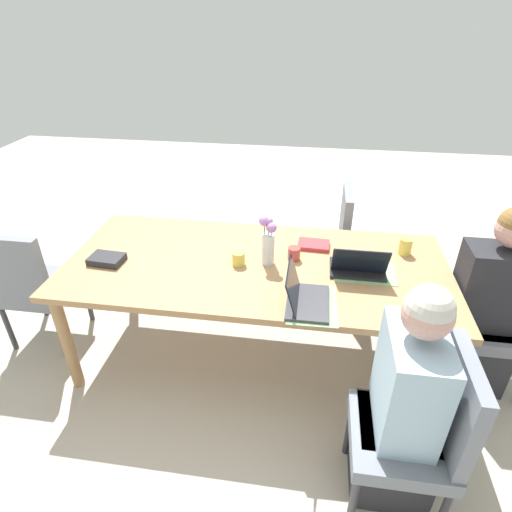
% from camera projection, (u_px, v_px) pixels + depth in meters
% --- Properties ---
extents(ground_plane, '(10.00, 10.00, 0.00)m').
position_uv_depth(ground_plane, '(256.00, 352.00, 2.93)').
color(ground_plane, '#B2A899').
extents(dining_table, '(2.31, 1.05, 0.73)m').
position_uv_depth(dining_table, '(256.00, 272.00, 2.59)').
color(dining_table, '#9E754C').
rests_on(dining_table, ground_plane).
extents(chair_far_left_near, '(0.44, 0.44, 0.90)m').
position_uv_depth(chair_far_left_near, '(421.00, 428.00, 1.83)').
color(chair_far_left_near, slate).
rests_on(chair_far_left_near, ground_plane).
extents(person_far_left_near, '(0.36, 0.40, 1.19)m').
position_uv_depth(person_far_left_near, '(402.00, 410.00, 1.88)').
color(person_far_left_near, '#2D2D33').
rests_on(person_far_left_near, ground_plane).
extents(chair_head_left_left_mid, '(0.44, 0.44, 0.90)m').
position_uv_depth(chair_head_left_left_mid, '(491.00, 308.00, 2.55)').
color(chair_head_left_left_mid, slate).
rests_on(chair_head_left_left_mid, ground_plane).
extents(person_head_left_left_mid, '(0.40, 0.36, 1.19)m').
position_uv_depth(person_head_left_left_mid, '(486.00, 311.00, 2.48)').
color(person_head_left_left_mid, '#2D2D33').
rests_on(person_head_left_left_mid, ground_plane).
extents(chair_near_left_far, '(0.44, 0.44, 0.90)m').
position_uv_depth(chair_near_left_far, '(358.00, 240.00, 3.29)').
color(chair_near_left_far, slate).
rests_on(chair_near_left_far, ground_plane).
extents(chair_head_right_right_near, '(0.44, 0.44, 0.90)m').
position_uv_depth(chair_head_right_right_near, '(32.00, 283.00, 2.79)').
color(chair_head_right_right_near, slate).
rests_on(chair_head_right_right_near, ground_plane).
extents(flower_vase, '(0.11, 0.09, 0.32)m').
position_uv_depth(flower_vase, '(268.00, 240.00, 2.47)').
color(flower_vase, silver).
rests_on(flower_vase, dining_table).
extents(placemat_far_left_near, '(0.27, 0.37, 0.00)m').
position_uv_depth(placemat_far_left_near, '(312.00, 304.00, 2.20)').
color(placemat_far_left_near, '#7FAD70').
rests_on(placemat_far_left_near, dining_table).
extents(placemat_head_left_left_mid, '(0.36, 0.26, 0.00)m').
position_uv_depth(placemat_head_left_left_mid, '(365.00, 272.00, 2.47)').
color(placemat_head_left_left_mid, '#7FAD70').
rests_on(placemat_head_left_left_mid, dining_table).
extents(laptop_head_left_left_mid, '(0.32, 0.22, 0.20)m').
position_uv_depth(laptop_head_left_left_mid, '(358.00, 267.00, 2.44)').
color(laptop_head_left_left_mid, black).
rests_on(laptop_head_left_left_mid, dining_table).
extents(laptop_far_left_near, '(0.22, 0.32, 0.21)m').
position_uv_depth(laptop_far_left_near, '(303.00, 297.00, 2.19)').
color(laptop_far_left_near, '#38383D').
rests_on(laptop_far_left_near, dining_table).
extents(coffee_mug_near_left, '(0.08, 0.08, 0.08)m').
position_uv_depth(coffee_mug_near_left, '(294.00, 254.00, 2.58)').
color(coffee_mug_near_left, '#AD3D38').
rests_on(coffee_mug_near_left, dining_table).
extents(coffee_mug_near_right, '(0.08, 0.08, 0.11)m').
position_uv_depth(coffee_mug_near_right, '(405.00, 246.00, 2.63)').
color(coffee_mug_near_right, '#DBC64C').
rests_on(coffee_mug_near_right, dining_table).
extents(coffee_mug_centre_left, '(0.08, 0.08, 0.08)m').
position_uv_depth(coffee_mug_centre_left, '(239.00, 258.00, 2.53)').
color(coffee_mug_centre_left, '#DBC64C').
rests_on(coffee_mug_centre_left, dining_table).
extents(coffee_mug_centre_right, '(0.07, 0.07, 0.10)m').
position_uv_depth(coffee_mug_centre_right, '(437.00, 313.00, 2.06)').
color(coffee_mug_centre_right, white).
rests_on(coffee_mug_centre_right, dining_table).
extents(book_red_cover, '(0.21, 0.15, 0.04)m').
position_uv_depth(book_red_cover, '(107.00, 259.00, 2.55)').
color(book_red_cover, '#28282D').
rests_on(book_red_cover, dining_table).
extents(book_blue_cover, '(0.21, 0.15, 0.03)m').
position_uv_depth(book_blue_cover, '(314.00, 245.00, 2.72)').
color(book_blue_cover, '#B73338').
rests_on(book_blue_cover, dining_table).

